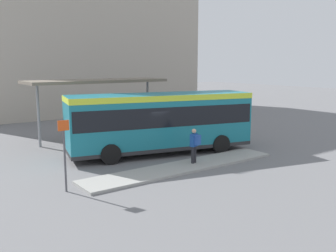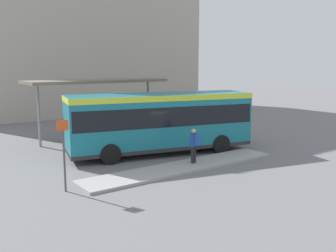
% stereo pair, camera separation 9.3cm
% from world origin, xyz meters
% --- Properties ---
extents(ground_plane, '(120.00, 120.00, 0.00)m').
position_xyz_m(ground_plane, '(0.00, 0.00, 0.00)').
color(ground_plane, slate).
extents(curb_island, '(10.36, 1.80, 0.12)m').
position_xyz_m(curb_island, '(-0.84, -3.10, 0.06)').
color(curb_island, '#9E9E99').
rests_on(curb_island, ground_plane).
extents(city_bus, '(10.37, 4.84, 3.30)m').
position_xyz_m(city_bus, '(0.01, -0.00, 1.92)').
color(city_bus, '#197284').
rests_on(city_bus, ground_plane).
extents(pedestrian_waiting, '(0.48, 0.52, 1.69)m').
position_xyz_m(pedestrian_waiting, '(-0.10, -3.01, 1.09)').
color(pedestrian_waiting, '#232328').
rests_on(pedestrian_waiting, curb_island).
extents(bicycle_black, '(0.48, 1.80, 0.78)m').
position_xyz_m(bicycle_black, '(8.08, 1.79, 0.39)').
color(bicycle_black, black).
rests_on(bicycle_black, ground_plane).
extents(bicycle_yellow, '(0.48, 1.68, 0.73)m').
position_xyz_m(bicycle_yellow, '(8.47, 2.57, 0.36)').
color(bicycle_yellow, black).
rests_on(bicycle_yellow, ground_plane).
extents(station_shelter, '(9.03, 2.82, 3.90)m').
position_xyz_m(station_shelter, '(-1.03, 5.59, 3.73)').
color(station_shelter, '#706656').
rests_on(station_shelter, ground_plane).
extents(potted_planter_near_shelter, '(0.75, 0.75, 1.24)m').
position_xyz_m(potted_planter_near_shelter, '(2.54, 3.04, 0.65)').
color(potted_planter_near_shelter, slate).
rests_on(potted_planter_near_shelter, ground_plane).
extents(platform_sign, '(0.44, 0.08, 2.80)m').
position_xyz_m(platform_sign, '(-6.57, -2.98, 1.56)').
color(platform_sign, '#4C4C51').
rests_on(platform_sign, ground_plane).
extents(station_building, '(23.47, 14.44, 17.25)m').
position_xyz_m(station_building, '(4.45, 23.00, 8.62)').
color(station_building, '#B2A899').
rests_on(station_building, ground_plane).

